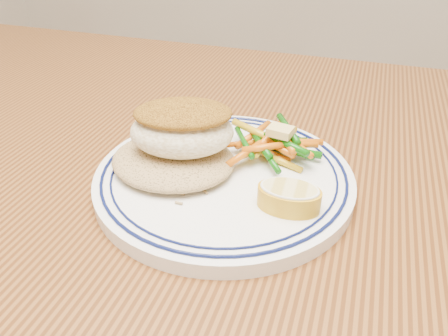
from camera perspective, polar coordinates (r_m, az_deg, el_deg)
dining_table at (r=0.49m, az=1.36°, el=-13.20°), size 1.50×0.90×0.75m
plate at (r=0.44m, az=-0.00°, el=-1.16°), size 0.26×0.26×0.02m
rice_pilaf at (r=0.44m, az=-6.66°, el=1.37°), size 0.13×0.11×0.02m
fish_fillet at (r=0.43m, az=-5.49°, el=5.32°), size 0.12×0.10×0.05m
vegetable_pile at (r=0.46m, az=6.61°, el=3.19°), size 0.10×0.10×0.03m
butter_pat at (r=0.44m, az=7.38°, el=4.80°), size 0.03×0.02×0.01m
lemon_wedge at (r=0.38m, az=8.49°, el=-3.67°), size 0.06×0.05×0.02m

